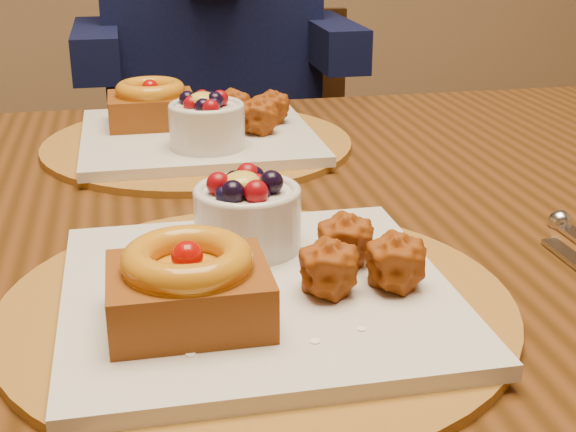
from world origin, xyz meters
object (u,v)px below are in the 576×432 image
object	(u,v)px
place_setting_near	(253,279)
chair_far	(271,177)
place_setting_far	(196,129)
dining_table	(223,278)

from	to	relation	value
place_setting_near	chair_far	distance (m)	1.26
place_setting_near	place_setting_far	xyz separation A→B (m)	(-0.00, 0.43, 0.00)
dining_table	place_setting_far	xyz separation A→B (m)	(-0.00, 0.22, 0.10)
place_setting_far	place_setting_near	bearing A→B (deg)	-90.00
place_setting_near	place_setting_far	bearing A→B (deg)	90.00
dining_table	chair_far	distance (m)	1.03
place_setting_far	chair_far	world-z (taller)	place_setting_far
place_setting_near	dining_table	bearing A→B (deg)	89.33
place_setting_near	place_setting_far	size ratio (longest dim) A/B	1.00
place_setting_far	dining_table	bearing A→B (deg)	-89.33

